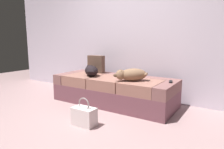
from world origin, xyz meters
The scene contains 8 objects.
ground_plane centered at (0.00, 0.00, 0.00)m, with size 10.00×10.00×0.00m, color #A58484.
back_wall centered at (0.00, 1.76, 1.40)m, with size 6.40×0.10×2.80m, color silver.
couch centered at (0.00, 1.14, 0.24)m, with size 2.16×0.84×0.48m.
dog_dark centered at (-0.42, 1.04, 0.57)m, with size 0.48×0.45×0.19m.
dog_tan centered at (0.42, 1.00, 0.58)m, with size 0.50×0.48×0.20m.
tv_remote centered at (0.99, 1.22, 0.49)m, with size 0.04×0.15×0.02m, color black.
throw_pillow centered at (-0.55, 1.36, 0.65)m, with size 0.34×0.12×0.34m, color brown.
handbag centered at (0.18, 0.12, 0.13)m, with size 0.32×0.18×0.38m.
Camera 1 is at (1.87, -1.83, 1.12)m, focal length 32.50 mm.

